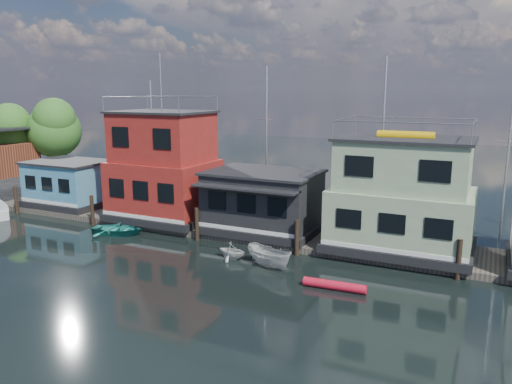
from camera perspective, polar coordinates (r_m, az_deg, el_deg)
The scene contains 13 objects.
ground at distance 24.04m, azimuth -10.43°, elevation -12.55°, with size 160.00×160.00×0.00m, color black.
dock at distance 33.77m, azimuth 1.59°, elevation -4.81°, with size 48.00×5.00×0.40m, color #595147.
houseboat_blue at distance 43.62m, azimuth -20.54°, elevation 0.93°, with size 6.40×4.90×3.66m.
houseboat_red at distance 37.09m, azimuth -10.47°, elevation 2.68°, with size 7.40×5.90×11.86m.
houseboat_dark at distance 33.39m, azimuth 0.81°, elevation -1.07°, with size 7.40×6.10×4.06m.
houseboat_green at distance 30.60m, azimuth 16.32°, elevation -0.56°, with size 8.40×5.90×7.03m.
pilings at distance 31.22m, azimuth -1.06°, elevation -4.47°, with size 42.28×0.28×2.20m.
background_masts at distance 36.81m, azimuth 12.30°, elevation 4.81°, with size 36.40×0.16×12.00m.
shore at distance 55.46m, azimuth -26.94°, elevation 4.02°, with size 12.40×15.72×8.24m.
dinghy_white at distance 29.47m, azimuth -2.76°, elevation -6.69°, with size 1.66×1.92×1.01m, color silver.
dinghy_teal at distance 35.52m, azimuth -15.52°, elevation -4.13°, with size 2.54×3.56×0.74m, color teal.
motorboat at distance 28.02m, azimuth 1.55°, elevation -7.43°, with size 1.20×3.19×1.23m, color beige.
red_kayak at distance 25.48m, azimuth 8.95°, elevation -10.50°, with size 0.46×0.46×3.16m, color red.
Camera 1 is at (13.13, -17.59, 9.80)m, focal length 35.00 mm.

